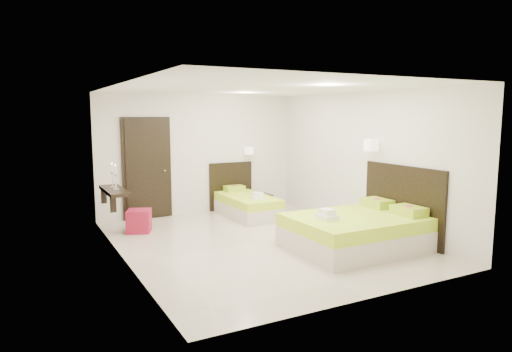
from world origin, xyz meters
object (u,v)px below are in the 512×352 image
bed_single (246,204)px  bed_double (359,229)px  ottoman (139,221)px  nightstand (261,203)px

bed_single → bed_double: bed_double is taller
bed_single → ottoman: 2.40m
nightstand → bed_double: bearing=-89.8°
bed_single → bed_double: bearing=-79.5°
bed_double → ottoman: bearing=137.3°
bed_double → nightstand: size_ratio=4.84×
bed_single → nightstand: size_ratio=4.01×
bed_double → ottoman: (-2.93, 2.71, -0.10)m
bed_single → nightstand: bearing=26.5°
bed_double → nightstand: bed_double is taller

